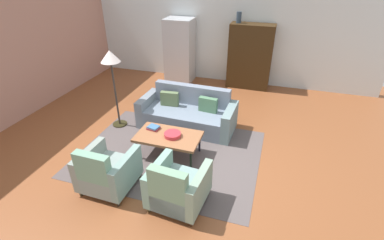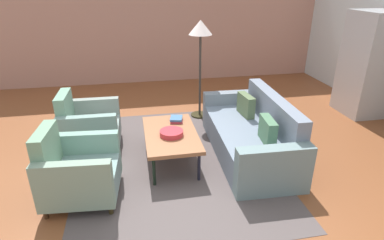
{
  "view_description": "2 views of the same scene",
  "coord_description": "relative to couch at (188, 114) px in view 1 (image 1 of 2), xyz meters",
  "views": [
    {
      "loc": [
        1.42,
        -3.97,
        3.28
      ],
      "look_at": [
        -0.02,
        0.61,
        0.53
      ],
      "focal_mm": 26.2,
      "sensor_mm": 36.0,
      "label": 1
    },
    {
      "loc": [
        3.52,
        -0.37,
        2.35
      ],
      "look_at": [
        -0.29,
        0.36,
        0.61
      ],
      "focal_mm": 29.75,
      "sensor_mm": 36.0,
      "label": 2
    }
  ],
  "objects": [
    {
      "name": "book_stack",
      "position": [
        -0.36,
        -1.06,
        0.18
      ],
      "size": [
        0.25,
        0.21,
        0.06
      ],
      "color": "maroon",
      "rests_on": "coffee_table"
    },
    {
      "name": "cabinet",
      "position": [
        0.97,
        2.66,
        0.61
      ],
      "size": [
        1.2,
        0.51,
        1.8
      ],
      "color": "#34220F",
      "rests_on": "ground"
    },
    {
      "name": "wall_back",
      "position": [
        0.31,
        3.01,
        1.11
      ],
      "size": [
        8.42,
        0.12,
        2.8
      ],
      "primitive_type": "cube",
      "color": "silver",
      "rests_on": "ground"
    },
    {
      "name": "ground_plane",
      "position": [
        0.31,
        -1.26,
        -0.29
      ],
      "size": [
        10.24,
        10.24,
        0.0
      ],
      "primitive_type": "plane",
      "color": "brown"
    },
    {
      "name": "refrigerator",
      "position": [
        -1.1,
        2.56,
        0.64
      ],
      "size": [
        0.8,
        0.73,
        1.85
      ],
      "color": "#B7BABF",
      "rests_on": "ground"
    },
    {
      "name": "floor_lamp",
      "position": [
        -1.5,
        -0.46,
        1.16
      ],
      "size": [
        0.4,
        0.4,
        1.72
      ],
      "color": "black",
      "rests_on": "ground"
    },
    {
      "name": "coffee_table",
      "position": [
        -0.0,
        -1.19,
        0.12
      ],
      "size": [
        1.2,
        0.7,
        0.44
      ],
      "color": "black",
      "rests_on": "ground"
    },
    {
      "name": "area_rug",
      "position": [
        -0.0,
        -1.14,
        -0.28
      ],
      "size": [
        3.4,
        2.6,
        0.01
      ],
      "primitive_type": "cube",
      "color": "#554B4A",
      "rests_on": "ground"
    },
    {
      "name": "armchair_right",
      "position": [
        0.59,
        -2.35,
        0.06
      ],
      "size": [
        0.86,
        0.86,
        0.88
      ],
      "rotation": [
        0.0,
        0.0,
        -0.08
      ],
      "color": "#361B14",
      "rests_on": "ground"
    },
    {
      "name": "armchair_left",
      "position": [
        -0.6,
        -2.35,
        0.06
      ],
      "size": [
        0.82,
        0.82,
        0.88
      ],
      "rotation": [
        0.0,
        0.0,
        -0.02
      ],
      "color": "#2A2713",
      "rests_on": "ground"
    },
    {
      "name": "couch",
      "position": [
        0.0,
        0.0,
        0.0
      ],
      "size": [
        2.13,
        0.97,
        0.86
      ],
      "rotation": [
        0.0,
        0.0,
        3.11
      ],
      "color": "slate",
      "rests_on": "ground"
    },
    {
      "name": "fruit_bowl",
      "position": [
        0.08,
        -1.19,
        0.19
      ],
      "size": [
        0.31,
        0.31,
        0.07
      ],
      "primitive_type": "cylinder",
      "color": "#B52C36",
      "rests_on": "coffee_table"
    },
    {
      "name": "vase_tall",
      "position": [
        0.57,
        2.66,
        1.66
      ],
      "size": [
        0.14,
        0.14,
        0.29
      ],
      "primitive_type": "cylinder",
      "color": "#2C3B4A",
      "rests_on": "cabinet"
    }
  ]
}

